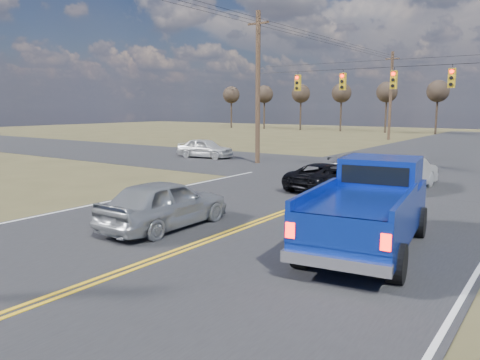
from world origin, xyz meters
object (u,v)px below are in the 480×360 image
Objects in this scene: silver_suv at (165,203)px; white_car_queue at (405,173)px; pickup_truck at (369,208)px; cross_car_west at (205,148)px; black_suv at (326,177)px; dgrey_car_queue at (360,166)px.

silver_suv is 12.30m from white_car_queue.
pickup_truck is 6.30m from silver_suv.
white_car_queue is at bearing -112.99° from cross_car_west.
black_suv is at bearing -98.18° from silver_suv.
white_car_queue is 16.97m from cross_car_west.
pickup_truck is 1.40× the size of dgrey_car_queue.
silver_suv is at bearing -149.79° from cross_car_west.
white_car_queue is at bearing 92.65° from pickup_truck.
pickup_truck is 10.19m from white_car_queue.
black_suv is 4.26m from dgrey_car_queue.
cross_car_west reaches higher than black_suv.
silver_suv is at bearing 85.68° from dgrey_car_queue.
cross_car_west reaches higher than dgrey_car_queue.
black_suv is at bearing 113.86° from pickup_truck.
white_car_queue is 3.54m from dgrey_car_queue.
silver_suv reaches higher than cross_car_west.
black_suv is 1.05× the size of cross_car_west.
cross_car_west is at bearing -54.65° from silver_suv.
cross_car_west is (-16.20, 5.05, -0.05)m from white_car_queue.
dgrey_car_queue is at bearing -82.83° from black_suv.
pickup_truck is at bearing -166.07° from silver_suv.
silver_suv is 1.08× the size of cross_car_west.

